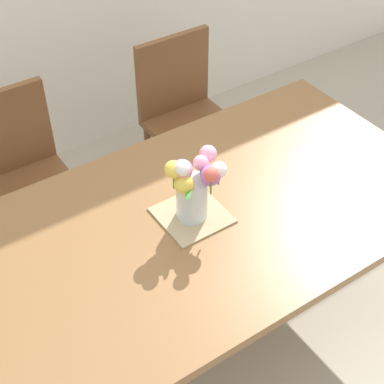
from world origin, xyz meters
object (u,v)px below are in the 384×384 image
(chair_right, at_px, (185,111))
(flower_vase, at_px, (194,185))
(chair_left, at_px, (21,173))
(dining_table, at_px, (211,225))

(chair_right, bearing_deg, flower_vase, 58.48)
(chair_left, bearing_deg, flower_vase, 113.89)
(dining_table, bearing_deg, flower_vase, 172.20)
(chair_left, relative_size, flower_vase, 3.16)
(chair_left, height_order, flower_vase, flower_vase)
(chair_left, distance_m, chair_right, 0.90)
(chair_right, distance_m, flower_vase, 1.06)
(chair_left, distance_m, flower_vase, 1.00)
(dining_table, height_order, chair_right, chair_right)
(dining_table, distance_m, chair_left, 0.98)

